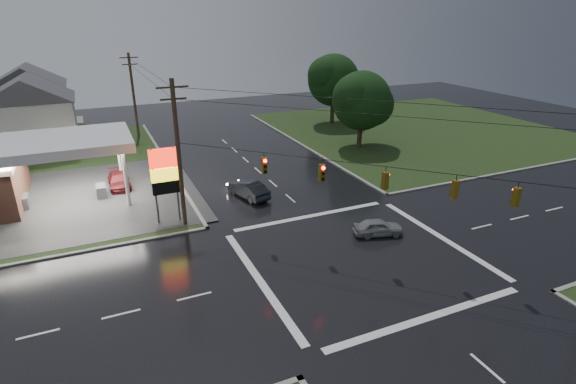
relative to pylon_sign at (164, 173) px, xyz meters
name	(u,v)px	position (x,y,z in m)	size (l,w,h in m)	color
ground	(358,257)	(10.50, -10.50, -4.01)	(120.00, 120.00, 0.00)	black
grass_ne	(418,130)	(36.50, 15.50, -3.97)	(36.00, 36.00, 0.08)	black
pylon_sign	(164,173)	(0.00, 0.00, 0.00)	(2.00, 0.35, 6.00)	#59595E
utility_pole_nw	(179,153)	(1.00, -1.00, 1.71)	(2.20, 0.32, 11.00)	#382619
utility_pole_n	(133,94)	(1.00, 27.50, 1.46)	(2.20, 0.32, 10.50)	#382619
traffic_signals	(365,164)	(10.52, -10.52, 2.47)	(26.87, 26.87, 1.47)	black
house_near	(31,113)	(-10.45, 25.50, 0.39)	(11.05, 8.48, 8.60)	silver
house_far	(30,97)	(-11.45, 37.50, 0.39)	(11.05, 8.48, 8.60)	silver
tree_ne_near	(363,101)	(24.64, 11.49, 1.55)	(7.99, 6.80, 8.98)	black
tree_ne_far	(334,80)	(27.65, 23.49, 2.17)	(8.46, 7.20, 9.80)	black
car_north	(248,189)	(7.27, 2.23, -3.26)	(1.59, 4.55, 1.50)	black
car_crossing	(378,227)	(13.52, -8.38, -3.40)	(1.44, 3.59, 1.22)	gray
car_pump	(119,181)	(-2.89, 9.38, -3.36)	(1.82, 4.48, 1.30)	#571416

